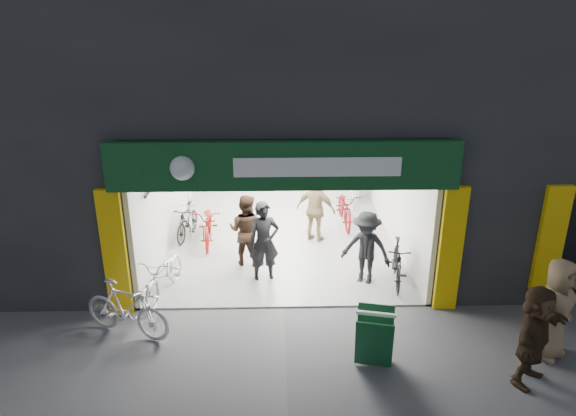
{
  "coord_description": "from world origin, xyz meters",
  "views": [
    {
      "loc": [
        -0.15,
        -9.04,
        5.59
      ],
      "look_at": [
        0.12,
        1.5,
        1.61
      ],
      "focal_mm": 32.0,
      "sensor_mm": 36.0,
      "label": 1
    }
  ],
  "objects_px": {
    "bike_right_front": "(397,263)",
    "sandwich_board": "(375,336)",
    "parked_bike": "(126,309)",
    "pedestrian_near": "(555,309)",
    "bike_left_front": "(165,274)"
  },
  "relations": [
    {
      "from": "parked_bike",
      "to": "pedestrian_near",
      "type": "xyz_separation_m",
      "value": [
        7.48,
        -0.8,
        0.37
      ]
    },
    {
      "from": "bike_left_front",
      "to": "bike_right_front",
      "type": "bearing_deg",
      "value": 15.24
    },
    {
      "from": "bike_right_front",
      "to": "sandwich_board",
      "type": "relative_size",
      "value": 1.71
    },
    {
      "from": "sandwich_board",
      "to": "bike_left_front",
      "type": "bearing_deg",
      "value": 161.94
    },
    {
      "from": "pedestrian_near",
      "to": "parked_bike",
      "type": "bearing_deg",
      "value": 137.92
    },
    {
      "from": "bike_right_front",
      "to": "sandwich_board",
      "type": "bearing_deg",
      "value": -101.09
    },
    {
      "from": "bike_right_front",
      "to": "pedestrian_near",
      "type": "distance_m",
      "value": 3.36
    },
    {
      "from": "bike_left_front",
      "to": "sandwich_board",
      "type": "xyz_separation_m",
      "value": [
        3.99,
        -2.38,
        0.04
      ]
    },
    {
      "from": "parked_bike",
      "to": "pedestrian_near",
      "type": "bearing_deg",
      "value": -73.08
    },
    {
      "from": "bike_left_front",
      "to": "bike_right_front",
      "type": "xyz_separation_m",
      "value": [
        5.0,
        0.38,
        0.0
      ]
    },
    {
      "from": "bike_right_front",
      "to": "sandwich_board",
      "type": "distance_m",
      "value": 2.95
    },
    {
      "from": "pedestrian_near",
      "to": "sandwich_board",
      "type": "relative_size",
      "value": 1.91
    },
    {
      "from": "bike_right_front",
      "to": "pedestrian_near",
      "type": "xyz_separation_m",
      "value": [
        2.07,
        -2.61,
        0.42
      ]
    },
    {
      "from": "bike_left_front",
      "to": "parked_bike",
      "type": "relative_size",
      "value": 1.03
    },
    {
      "from": "bike_right_front",
      "to": "sandwich_board",
      "type": "xyz_separation_m",
      "value": [
        -1.01,
        -2.77,
        0.04
      ]
    }
  ]
}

